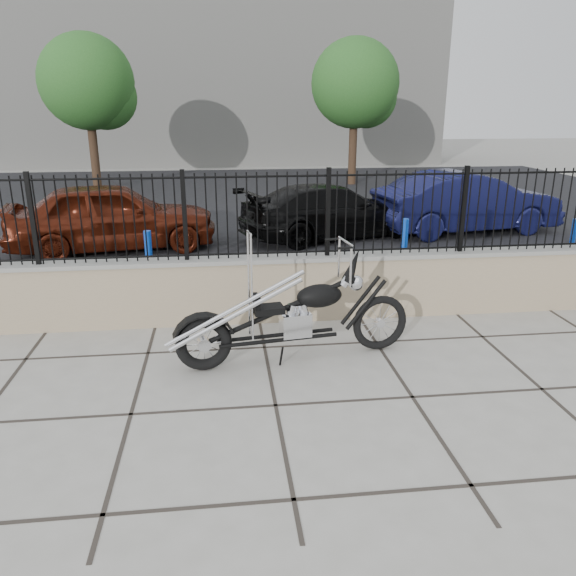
{
  "coord_description": "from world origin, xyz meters",
  "views": [
    {
      "loc": [
        -0.49,
        -5.23,
        3.04
      ],
      "look_at": [
        0.3,
        1.4,
        0.85
      ],
      "focal_mm": 35.0,
      "sensor_mm": 36.0,
      "label": 1
    }
  ],
  "objects_px": {
    "chopper_motorcycle": "(291,296)",
    "car_blue": "(467,202)",
    "car_red": "(113,216)",
    "car_black": "(331,211)"
  },
  "relations": [
    {
      "from": "chopper_motorcycle",
      "to": "car_blue",
      "type": "distance_m",
      "value": 8.5
    },
    {
      "from": "chopper_motorcycle",
      "to": "car_black",
      "type": "xyz_separation_m",
      "value": [
        1.77,
        6.59,
        -0.21
      ]
    },
    {
      "from": "car_red",
      "to": "car_blue",
      "type": "distance_m",
      "value": 8.34
    },
    {
      "from": "chopper_motorcycle",
      "to": "car_red",
      "type": "xyz_separation_m",
      "value": [
        -3.13,
        5.98,
        -0.1
      ]
    },
    {
      "from": "chopper_motorcycle",
      "to": "car_red",
      "type": "bearing_deg",
      "value": 109.28
    },
    {
      "from": "car_blue",
      "to": "car_red",
      "type": "bearing_deg",
      "value": 86.7
    },
    {
      "from": "car_black",
      "to": "car_blue",
      "type": "bearing_deg",
      "value": -106.31
    },
    {
      "from": "car_red",
      "to": "car_blue",
      "type": "height_order",
      "value": "car_blue"
    },
    {
      "from": "chopper_motorcycle",
      "to": "car_blue",
      "type": "bearing_deg",
      "value": 44.19
    },
    {
      "from": "chopper_motorcycle",
      "to": "car_red",
      "type": "distance_m",
      "value": 6.75
    }
  ]
}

